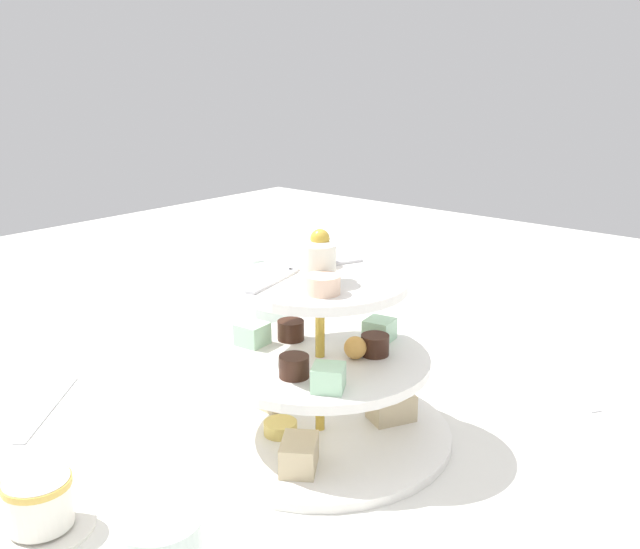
# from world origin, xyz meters

# --- Properties ---
(ground_plane) EXTENTS (2.40, 2.40, 0.00)m
(ground_plane) POSITION_xyz_m (0.00, 0.00, 0.00)
(ground_plane) COLOR silver
(tiered_serving_stand) EXTENTS (0.28, 0.28, 0.23)m
(tiered_serving_stand) POSITION_xyz_m (0.00, 0.00, 0.07)
(tiered_serving_stand) COLOR white
(tiered_serving_stand) RESTS_ON ground_plane
(water_glass_tall_right) EXTENTS (0.07, 0.07, 0.14)m
(water_glass_tall_right) POSITION_xyz_m (-0.16, -0.23, 0.07)
(water_glass_tall_right) COLOR silver
(water_glass_tall_right) RESTS_ON ground_plane
(teacup_with_saucer) EXTENTS (0.09, 0.09, 0.05)m
(teacup_with_saucer) POSITION_xyz_m (0.28, -0.08, 0.02)
(teacup_with_saucer) COLOR white
(teacup_with_saucer) RESTS_ON ground_plane
(butter_knife_left) EXTENTS (0.10, 0.15, 0.00)m
(butter_knife_left) POSITION_xyz_m (-0.30, 0.14, 0.00)
(butter_knife_left) COLOR silver
(butter_knife_left) RESTS_ON ground_plane
(butter_knife_right) EXTENTS (0.14, 0.12, 0.00)m
(butter_knife_right) POSITION_xyz_m (0.16, -0.29, 0.00)
(butter_knife_right) COLOR silver
(butter_knife_right) RESTS_ON ground_plane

